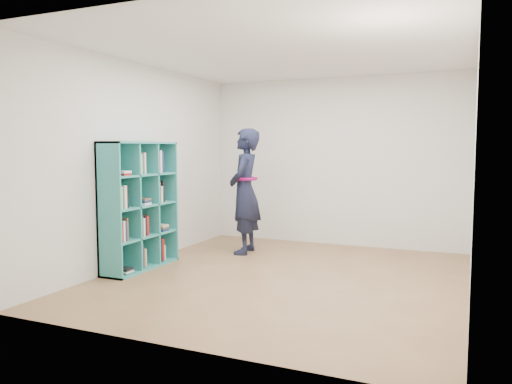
% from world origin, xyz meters
% --- Properties ---
extents(floor, '(4.50, 4.50, 0.00)m').
position_xyz_m(floor, '(0.00, 0.00, 0.00)').
color(floor, brown).
rests_on(floor, ground).
extents(ceiling, '(4.50, 4.50, 0.00)m').
position_xyz_m(ceiling, '(0.00, 0.00, 2.60)').
color(ceiling, white).
rests_on(ceiling, wall_back).
extents(wall_left, '(0.02, 4.50, 2.60)m').
position_xyz_m(wall_left, '(-2.00, 0.00, 1.30)').
color(wall_left, silver).
rests_on(wall_left, floor).
extents(wall_right, '(0.02, 4.50, 2.60)m').
position_xyz_m(wall_right, '(2.00, 0.00, 1.30)').
color(wall_right, silver).
rests_on(wall_right, floor).
extents(wall_back, '(4.00, 0.02, 2.60)m').
position_xyz_m(wall_back, '(0.00, 2.25, 1.30)').
color(wall_back, silver).
rests_on(wall_back, floor).
extents(wall_front, '(4.00, 0.02, 2.60)m').
position_xyz_m(wall_front, '(0.00, -2.25, 1.30)').
color(wall_front, silver).
rests_on(wall_front, floor).
extents(bookshelf, '(0.35, 1.19, 1.59)m').
position_xyz_m(bookshelf, '(-1.84, -0.27, 0.78)').
color(bookshelf, teal).
rests_on(bookshelf, floor).
extents(person, '(0.53, 0.72, 1.79)m').
position_xyz_m(person, '(-1.00, 1.08, 0.90)').
color(person, black).
rests_on(person, floor).
extents(smartphone, '(0.04, 0.08, 0.12)m').
position_xyz_m(smartphone, '(-1.16, 1.15, 1.01)').
color(smartphone, silver).
rests_on(smartphone, person).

